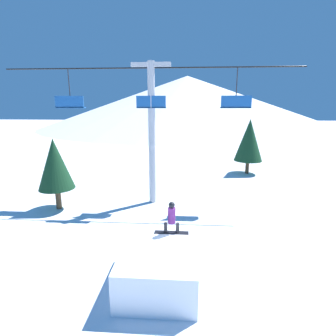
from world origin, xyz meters
TOP-DOWN VIEW (x-y plane):
  - ground_plane at (0.00, 0.00)m, footprint 220.00×220.00m
  - mountain_ridge at (0.00, 75.95)m, footprint 86.87×86.87m
  - snow_ramp at (-1.14, 0.04)m, footprint 2.66×3.38m
  - snowboarder at (-0.76, 1.22)m, footprint 1.35×0.30m
  - chairlift at (-2.40, 8.25)m, footprint 18.09×0.45m
  - pine_tree_near at (-8.15, 6.73)m, footprint 2.15×2.15m
  - pine_tree_far at (5.65, 16.51)m, footprint 2.61×2.61m

SIDE VIEW (x-z plane):
  - ground_plane at x=0.00m, z-range 0.00..0.00m
  - snow_ramp at x=-1.14m, z-range 0.00..1.41m
  - snowboarder at x=-0.76m, z-range 1.41..2.70m
  - pine_tree_near at x=-8.15m, z-range 0.64..5.07m
  - pine_tree_far at x=5.65m, z-range 0.60..5.74m
  - chairlift at x=-2.40m, z-range 0.82..9.74m
  - mountain_ridge at x=0.00m, z-range 0.00..15.15m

